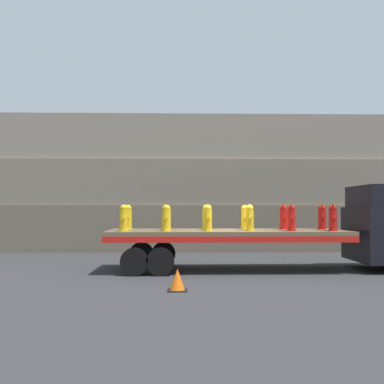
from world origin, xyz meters
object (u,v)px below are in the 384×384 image
(flatbed_trailer, at_px, (209,238))
(fire_hydrant_red_near_4, at_px, (291,218))
(fire_hydrant_yellow_near_1, at_px, (166,218))
(fire_hydrant_red_near_5, at_px, (333,218))
(fire_hydrant_yellow_near_2, at_px, (208,218))
(fire_hydrant_yellow_far_1, at_px, (167,217))
(fire_hydrant_yellow_far_3, at_px, (245,217))
(fire_hydrant_red_far_5, at_px, (322,217))
(fire_hydrant_yellow_near_0, at_px, (124,218))
(traffic_cone, at_px, (177,280))
(fire_hydrant_yellow_far_0, at_px, (128,217))
(fire_hydrant_yellow_near_3, at_px, (250,218))
(fire_hydrant_red_far_4, at_px, (283,217))
(fire_hydrant_yellow_far_2, at_px, (206,217))

(flatbed_trailer, distance_m, fire_hydrant_red_near_4, 2.89)
(fire_hydrant_yellow_near_1, distance_m, fire_hydrant_red_near_5, 5.64)
(fire_hydrant_yellow_near_2, bearing_deg, fire_hydrant_yellow_far_1, 141.59)
(fire_hydrant_yellow_near_2, bearing_deg, fire_hydrant_yellow_far_3, 38.41)
(flatbed_trailer, xyz_separation_m, fire_hydrant_red_near_5, (4.15, -0.56, 0.71))
(fire_hydrant_red_near_4, bearing_deg, fire_hydrant_red_far_5, 38.41)
(fire_hydrant_yellow_near_0, bearing_deg, traffic_cone, -59.46)
(fire_hydrant_yellow_near_0, xyz_separation_m, fire_hydrant_yellow_near_2, (2.82, 0.00, 0.00))
(fire_hydrant_yellow_near_1, bearing_deg, fire_hydrant_red_far_5, 11.21)
(fire_hydrant_yellow_far_0, relative_size, fire_hydrant_yellow_near_2, 1.00)
(flatbed_trailer, xyz_separation_m, fire_hydrant_yellow_near_2, (-0.08, -0.56, 0.71))
(fire_hydrant_yellow_near_1, height_order, fire_hydrant_yellow_near_3, same)
(fire_hydrant_red_near_4, relative_size, fire_hydrant_red_near_5, 1.00)
(flatbed_trailer, xyz_separation_m, fire_hydrant_yellow_far_0, (-2.90, 0.56, 0.71))
(fire_hydrant_yellow_near_2, distance_m, fire_hydrant_yellow_far_3, 1.80)
(fire_hydrant_red_near_4, height_order, fire_hydrant_red_far_5, same)
(fire_hydrant_yellow_near_3, relative_size, fire_hydrant_red_far_5, 1.00)
(fire_hydrant_red_near_4, xyz_separation_m, traffic_cone, (-3.81, -3.10, -1.54))
(fire_hydrant_yellow_far_0, distance_m, fire_hydrant_red_far_4, 5.64)
(fire_hydrant_red_near_4, bearing_deg, fire_hydrant_yellow_near_1, 180.00)
(fire_hydrant_yellow_near_3, bearing_deg, fire_hydrant_yellow_far_3, 90.00)
(fire_hydrant_yellow_far_0, bearing_deg, fire_hydrant_red_far_4, 0.00)
(fire_hydrant_yellow_near_0, relative_size, fire_hydrant_red_far_5, 1.00)
(fire_hydrant_yellow_near_2, bearing_deg, fire_hydrant_red_near_5, 0.00)
(flatbed_trailer, height_order, fire_hydrant_yellow_near_1, fire_hydrant_yellow_near_1)
(fire_hydrant_yellow_far_0, height_order, fire_hydrant_red_near_4, same)
(fire_hydrant_yellow_near_2, height_order, fire_hydrant_red_far_4, same)
(fire_hydrant_yellow_far_2, relative_size, fire_hydrant_red_far_5, 1.00)
(fire_hydrant_red_near_4, relative_size, traffic_cone, 1.55)
(fire_hydrant_yellow_near_3, relative_size, fire_hydrant_red_far_4, 1.00)
(fire_hydrant_yellow_near_0, relative_size, fire_hydrant_yellow_far_3, 1.00)
(fire_hydrant_red_far_5, bearing_deg, fire_hydrant_yellow_far_1, 180.00)
(traffic_cone, bearing_deg, fire_hydrant_yellow_far_1, 95.67)
(fire_hydrant_red_far_4, bearing_deg, fire_hydrant_red_near_4, -90.00)
(fire_hydrant_yellow_far_0, distance_m, fire_hydrant_yellow_far_1, 1.41)
(fire_hydrant_yellow_near_1, relative_size, traffic_cone, 1.55)
(flatbed_trailer, xyz_separation_m, fire_hydrant_yellow_near_0, (-2.90, -0.56, 0.71))
(fire_hydrant_red_far_5, bearing_deg, fire_hydrant_yellow_far_0, 180.00)
(fire_hydrant_yellow_far_1, xyz_separation_m, fire_hydrant_yellow_far_2, (1.41, 0.00, 0.00))
(fire_hydrant_yellow_far_0, relative_size, fire_hydrant_red_far_4, 1.00)
(fire_hydrant_yellow_near_1, relative_size, fire_hydrant_red_near_4, 1.00)
(fire_hydrant_yellow_near_1, height_order, fire_hydrant_yellow_far_3, same)
(fire_hydrant_yellow_far_0, distance_m, fire_hydrant_yellow_near_3, 4.37)
(fire_hydrant_yellow_near_0, relative_size, fire_hydrant_yellow_near_3, 1.00)
(fire_hydrant_red_near_4, bearing_deg, fire_hydrant_red_near_5, 0.00)
(flatbed_trailer, xyz_separation_m, fire_hydrant_red_far_5, (4.15, 0.56, 0.71))
(fire_hydrant_yellow_far_3, height_order, traffic_cone, fire_hydrant_yellow_far_3)
(fire_hydrant_yellow_near_2, relative_size, fire_hydrant_yellow_near_3, 1.00)
(flatbed_trailer, height_order, fire_hydrant_red_far_5, fire_hydrant_red_far_5)
(fire_hydrant_yellow_near_2, relative_size, fire_hydrant_yellow_far_3, 1.00)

